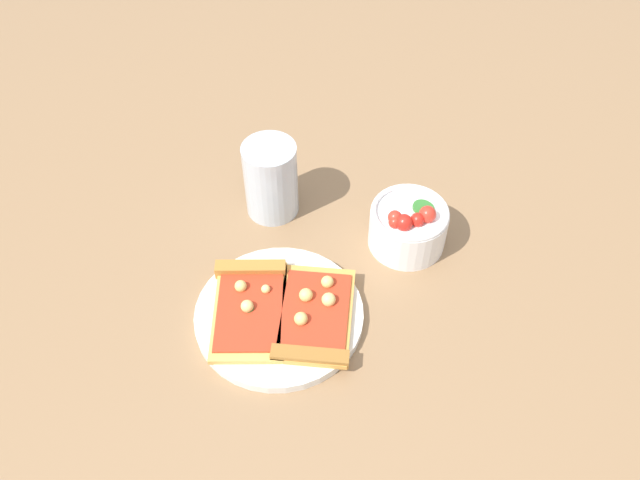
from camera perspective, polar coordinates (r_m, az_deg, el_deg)
name	(u,v)px	position (r m, az deg, el deg)	size (l,w,h in m)	color
ground_plane	(291,306)	(0.91, -2.51, -5.77)	(2.40, 2.40, 0.00)	#93704C
plate	(280,315)	(0.89, -3.55, -6.57)	(0.23, 0.23, 0.01)	white
pizza_slice_near	(315,317)	(0.87, -0.45, -6.73)	(0.18, 0.17, 0.03)	gold
pizza_slice_far	(250,301)	(0.89, -6.11, -5.33)	(0.19, 0.18, 0.02)	#E5B256
salad_bowl	(408,226)	(0.96, 7.71, 1.24)	(0.11, 0.11, 0.08)	white
soda_glass	(271,182)	(0.99, -4.30, 5.04)	(0.08, 0.08, 0.12)	silver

